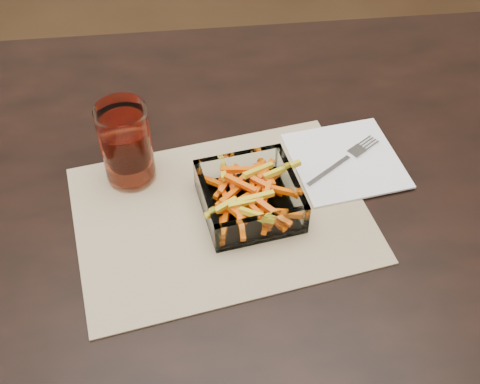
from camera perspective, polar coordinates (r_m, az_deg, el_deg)
name	(u,v)px	position (r m, az deg, el deg)	size (l,w,h in m)	color
dining_table	(278,208)	(1.07, 3.62, -1.50)	(1.60, 0.90, 0.75)	black
placemat	(221,214)	(0.95, -1.79, -2.06)	(0.45, 0.33, 0.00)	tan
glass_bowl	(250,198)	(0.93, 0.91, -0.58)	(0.17, 0.17, 0.06)	white
tumbler	(127,147)	(0.97, -10.70, 4.25)	(0.08, 0.08, 0.14)	white
napkin	(346,160)	(1.04, 9.98, 2.97)	(0.18, 0.18, 0.00)	white
fork	(345,160)	(1.03, 9.92, 3.05)	(0.15, 0.11, 0.00)	silver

